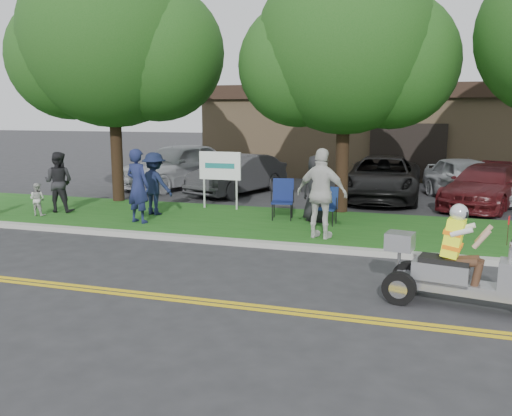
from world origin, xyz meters
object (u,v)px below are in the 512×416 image
(lawn_chair_b, at_px, (283,196))
(parked_car_right, at_px, (486,186))
(spectator_adult_left, at_px, (138,186))
(parked_car_far_right, at_px, (466,179))
(parked_car_far_left, at_px, (178,165))
(parked_car_mid, at_px, (382,178))
(spectator_adult_right, at_px, (322,194))
(trike_scooter, at_px, (457,271))
(parked_car_left, at_px, (238,174))
(lawn_chair_a, at_px, (327,203))
(spectator_adult_mid, at_px, (59,182))

(lawn_chair_b, bearing_deg, parked_car_right, 27.69)
(spectator_adult_left, distance_m, parked_car_far_right, 10.52)
(parked_car_far_left, xyz_separation_m, parked_car_mid, (7.66, -0.57, -0.15))
(spectator_adult_right, height_order, parked_car_far_right, spectator_adult_right)
(parked_car_far_right, bearing_deg, parked_car_right, -82.80)
(spectator_adult_right, bearing_deg, trike_scooter, 140.85)
(trike_scooter, relative_size, parked_car_left, 0.57)
(lawn_chair_b, distance_m, parked_car_mid, 5.09)
(spectator_adult_right, xyz_separation_m, parked_car_right, (3.93, 5.93, -0.46))
(parked_car_left, bearing_deg, parked_car_far_right, 23.24)
(lawn_chair_a, bearing_deg, trike_scooter, -56.29)
(parked_car_left, height_order, parked_car_far_right, parked_car_far_right)
(lawn_chair_a, bearing_deg, spectator_adult_right, -80.91)
(trike_scooter, relative_size, parked_car_right, 0.54)
(spectator_adult_left, relative_size, spectator_adult_mid, 1.11)
(lawn_chair_a, relative_size, spectator_adult_right, 0.46)
(parked_car_right, bearing_deg, lawn_chair_a, -111.99)
(spectator_adult_mid, xyz_separation_m, parked_car_far_right, (11.02, 5.97, -0.23))
(parked_car_right, bearing_deg, trike_scooter, -76.67)
(spectator_adult_right, distance_m, parked_car_far_left, 9.85)
(spectator_adult_mid, height_order, parked_car_right, spectator_adult_mid)
(trike_scooter, height_order, lawn_chair_b, trike_scooter)
(parked_car_left, relative_size, parked_car_right, 0.94)
(parked_car_mid, bearing_deg, parked_car_far_right, 9.10)
(lawn_chair_b, bearing_deg, parked_car_left, 113.06)
(trike_scooter, relative_size, lawn_chair_b, 2.29)
(lawn_chair_b, relative_size, parked_car_left, 0.25)
(spectator_adult_mid, relative_size, spectator_adult_right, 0.84)
(trike_scooter, height_order, spectator_adult_right, spectator_adult_right)
(spectator_adult_right, relative_size, parked_car_left, 0.48)
(spectator_adult_mid, bearing_deg, spectator_adult_left, 157.16)
(parked_car_right, bearing_deg, parked_car_far_left, -165.00)
(spectator_adult_mid, distance_m, spectator_adult_right, 7.65)
(spectator_adult_mid, bearing_deg, parked_car_far_right, -161.54)
(parked_car_left, bearing_deg, parked_car_far_left, -179.07)
(lawn_chair_b, distance_m, parked_car_left, 5.14)
(lawn_chair_a, height_order, lawn_chair_b, lawn_chair_b)
(spectator_adult_mid, distance_m, parked_car_far_right, 12.53)
(trike_scooter, distance_m, parked_car_mid, 10.03)
(spectator_adult_left, relative_size, parked_car_right, 0.42)
(trike_scooter, distance_m, parked_car_far_right, 10.31)
(spectator_adult_left, distance_m, spectator_adult_mid, 2.93)
(spectator_adult_mid, distance_m, parked_car_far_left, 6.15)
(lawn_chair_a, xyz_separation_m, parked_car_far_left, (-6.70, 5.50, 0.23))
(lawn_chair_a, height_order, parked_car_far_left, parked_car_far_left)
(lawn_chair_a, height_order, parked_car_right, parked_car_right)
(parked_car_far_right, bearing_deg, spectator_adult_right, -135.73)
(spectator_adult_left, distance_m, spectator_adult_right, 4.74)
(parked_car_far_right, bearing_deg, parked_car_mid, 169.95)
(lawn_chair_b, distance_m, parked_car_far_right, 6.96)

